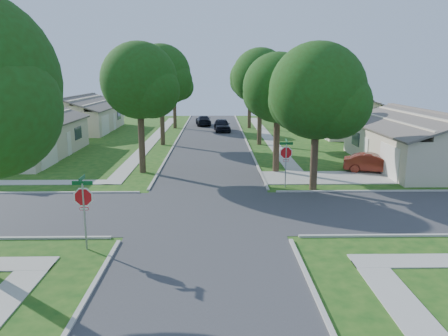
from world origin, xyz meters
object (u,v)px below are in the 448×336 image
at_px(tree_ne_corner, 318,95).
at_px(car_driveway, 373,163).
at_px(tree_w_far, 174,84).
at_px(house_nw_near, 17,139).
at_px(tree_e_far, 250,80).
at_px(tree_w_mid, 162,77).
at_px(tree_w_near, 140,84).
at_px(house_ne_near, 422,146).
at_px(tree_e_near, 278,91).
at_px(stop_sign_sw, 84,200).
at_px(car_curb_west, 203,120).
at_px(house_ne_far, 350,120).
at_px(house_nw_far, 80,118).
at_px(stop_sign_ne, 286,155).
at_px(car_curb_east, 222,125).
at_px(tree_e_mid, 261,79).

bearing_deg(tree_ne_corner, car_driveway, 41.16).
distance_m(tree_w_far, house_nw_near, 22.49).
relative_size(tree_e_far, tree_w_mid, 0.91).
height_order(tree_w_near, house_ne_near, tree_w_near).
bearing_deg(car_driveway, tree_e_near, 104.12).
bearing_deg(tree_e_far, tree_ne_corner, -86.91).
bearing_deg(tree_ne_corner, stop_sign_sw, -141.16).
height_order(tree_w_near, car_curb_west, tree_w_near).
relative_size(tree_e_near, house_ne_far, 0.61).
bearing_deg(house_ne_far, car_driveway, -102.48).
bearing_deg(house_nw_far, tree_e_near, -47.94).
height_order(tree_w_far, tree_ne_corner, tree_ne_corner).
bearing_deg(house_ne_far, house_nw_near, -156.36).
relative_size(tree_e_far, house_ne_far, 0.64).
height_order(tree_e_far, house_nw_near, tree_e_far).
bearing_deg(tree_e_near, tree_w_far, 110.61).
relative_size(tree_w_near, tree_w_mid, 0.94).
xyz_separation_m(tree_ne_corner, car_driveway, (5.14, 4.49, -4.93)).
relative_size(house_ne_near, car_curb_west, 3.00).
xyz_separation_m(tree_e_far, car_curb_west, (-5.95, 2.80, -5.32)).
height_order(tree_w_mid, tree_w_far, tree_w_mid).
distance_m(tree_w_far, tree_ne_corner, 31.77).
distance_m(tree_e_far, house_nw_near, 28.49).
relative_size(stop_sign_sw, stop_sign_ne, 1.00).
distance_m(stop_sign_ne, tree_e_near, 5.62).
xyz_separation_m(tree_e_near, house_nw_near, (-20.74, 5.99, -4.13)).
bearing_deg(tree_ne_corner, tree_w_near, 156.44).
bearing_deg(house_ne_near, tree_w_far, 131.90).
height_order(tree_w_mid, car_driveway, tree_w_mid).
bearing_deg(car_driveway, tree_w_mid, 69.39).
relative_size(tree_e_far, tree_w_far, 1.09).
bearing_deg(tree_w_near, tree_e_near, -0.00).
bearing_deg(house_ne_near, house_ne_far, 90.00).
xyz_separation_m(tree_w_near, car_driveway, (16.14, -0.31, -5.46)).
height_order(tree_w_mid, house_ne_far, tree_w_mid).
height_order(stop_sign_ne, car_driveway, stop_sign_ne).
bearing_deg(tree_e_far, stop_sign_ne, -90.10).
relative_size(stop_sign_sw, car_curb_east, 0.67).
relative_size(tree_w_near, tree_ne_corner, 1.04).
relative_size(tree_e_near, house_ne_near, 0.61).
relative_size(tree_w_far, car_driveway, 2.01).
bearing_deg(house_ne_far, tree_w_mid, -158.83).
distance_m(tree_w_near, tree_w_mid, 12.01).
relative_size(tree_e_mid, tree_w_mid, 0.96).
bearing_deg(house_ne_near, tree_w_mid, 154.12).
xyz_separation_m(tree_w_near, tree_w_mid, (0.00, 12.00, 0.37)).
bearing_deg(car_curb_west, tree_e_far, 148.74).
bearing_deg(tree_w_mid, house_nw_far, 135.93).
distance_m(tree_e_far, car_driveway, 26.72).
bearing_deg(house_nw_far, stop_sign_ne, -52.84).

